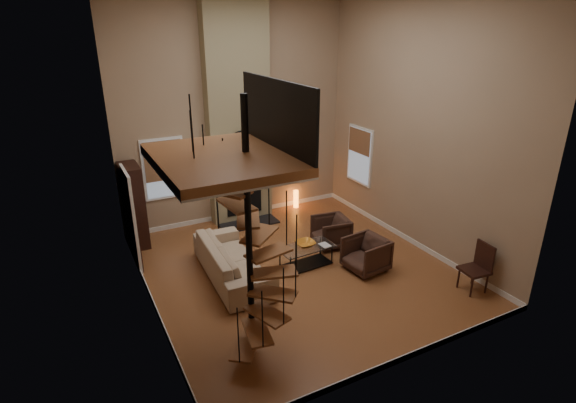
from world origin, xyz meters
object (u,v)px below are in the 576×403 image
armchair_near (334,231)px  floor_lamp (216,187)px  hutch (134,206)px  side_chair (478,266)px  sofa (232,260)px  coffee_table (306,254)px  accent_lamp (296,199)px  armchair_far (369,254)px

armchair_near → floor_lamp: floor_lamp is taller
hutch → floor_lamp: 1.97m
hutch → side_chair: size_ratio=1.97×
sofa → coffee_table: (1.58, -0.30, -0.11)m
hutch → sofa: hutch is taller
hutch → coffee_table: hutch is taller
coffee_table → floor_lamp: bearing=124.7°
armchair_near → accent_lamp: 2.49m
floor_lamp → coffee_table: bearing=-55.3°
hutch → armchair_near: (4.05, -2.21, -0.60)m
hutch → floor_lamp: (1.70, -0.88, 0.46)m
hutch → floor_lamp: size_ratio=1.15×
coffee_table → side_chair: size_ratio=1.22×
sofa → accent_lamp: bearing=-45.0°
armchair_far → sofa: bearing=-117.0°
sofa → armchair_near: 2.64m
armchair_near → coffee_table: size_ratio=0.64×
coffee_table → accent_lamp: accent_lamp is taller
sofa → floor_lamp: 1.89m
coffee_table → accent_lamp: bearing=65.3°
hutch → floor_lamp: bearing=-27.3°
sofa → floor_lamp: (0.28, 1.57, 1.02)m
side_chair → hutch: bearing=137.0°
hutch → armchair_near: hutch is taller
sofa → side_chair: 4.84m
armchair_far → accent_lamp: size_ratio=1.63×
hutch → armchair_far: size_ratio=2.43×
armchair_far → side_chair: bearing=34.0°
armchair_far → accent_lamp: (0.29, 3.73, -0.10)m
sofa → accent_lamp: 4.02m
armchair_near → side_chair: side_chair is taller
coffee_table → floor_lamp: size_ratio=0.71×
armchair_far → floor_lamp: size_ratio=0.47×
hutch → armchair_near: bearing=-28.6°
armchair_near → armchair_far: bearing=10.8°
armchair_far → coffee_table: 1.32m
floor_lamp → side_chair: floor_lamp is taller
side_chair → armchair_far: bearing=130.1°
sofa → accent_lamp: size_ratio=5.07×
sofa → accent_lamp: sofa is taller
side_chair → coffee_table: bearing=136.5°
sofa → floor_lamp: bearing=-7.6°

